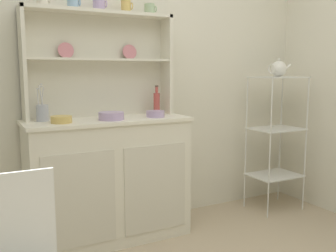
{
  "coord_description": "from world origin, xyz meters",
  "views": [
    {
      "loc": [
        -1.18,
        -1.18,
        1.23
      ],
      "look_at": [
        0.05,
        1.12,
        0.85
      ],
      "focal_mm": 40.72,
      "sensor_mm": 36.0,
      "label": 1
    }
  ],
  "objects": [
    {
      "name": "bakers_rack",
      "position": [
        1.21,
        1.28,
        0.74
      ],
      "size": [
        0.43,
        0.33,
        1.18
      ],
      "color": "silver",
      "rests_on": "ground"
    },
    {
      "name": "bowl_mixing_large",
      "position": [
        -0.64,
        1.29,
        0.92
      ],
      "size": [
        0.14,
        0.14,
        0.05
      ],
      "primitive_type": "cylinder",
      "color": "#DBB760",
      "rests_on": "hutch_cabinet"
    },
    {
      "name": "bowl_cream_small",
      "position": [
        0.04,
        1.29,
        0.92
      ],
      "size": [
        0.13,
        0.13,
        0.05
      ],
      "primitive_type": "cylinder",
      "color": "#B79ECC",
      "rests_on": "hutch_cabinet"
    },
    {
      "name": "hutch_cabinet",
      "position": [
        -0.3,
        1.37,
        0.46
      ],
      "size": [
        1.16,
        0.45,
        0.89
      ],
      "color": "silver",
      "rests_on": "ground"
    },
    {
      "name": "cup_sky_1",
      "position": [
        -0.48,
        1.49,
        1.69
      ],
      "size": [
        0.09,
        0.08,
        0.08
      ],
      "color": "#8EB2D1",
      "rests_on": "hutch_shelf_unit"
    },
    {
      "name": "cup_cream_0",
      "position": [
        -0.68,
        1.49,
        1.69
      ],
      "size": [
        0.08,
        0.07,
        0.08
      ],
      "color": "silver",
      "rests_on": "hutch_shelf_unit"
    },
    {
      "name": "cup_lilac_2",
      "position": [
        -0.3,
        1.49,
        1.69
      ],
      "size": [
        0.1,
        0.08,
        0.09
      ],
      "color": "#B79ECC",
      "rests_on": "hutch_shelf_unit"
    },
    {
      "name": "cup_gold_3",
      "position": [
        -0.1,
        1.49,
        1.69
      ],
      "size": [
        0.08,
        0.07,
        0.09
      ],
      "color": "#DBB760",
      "rests_on": "hutch_shelf_unit"
    },
    {
      "name": "hutch_shelf_unit",
      "position": [
        -0.3,
        1.53,
        1.33
      ],
      "size": [
        1.08,
        0.18,
        0.76
      ],
      "color": "silver",
      "rests_on": "hutch_cabinet"
    },
    {
      "name": "utensil_jar",
      "position": [
        -0.73,
        1.45,
        0.95
      ],
      "size": [
        0.08,
        0.08,
        0.25
      ],
      "color": "#B2B7C6",
      "rests_on": "hutch_cabinet"
    },
    {
      "name": "bowl_floral_medium",
      "position": [
        -0.3,
        1.29,
        0.92
      ],
      "size": [
        0.17,
        0.17,
        0.05
      ],
      "primitive_type": "cylinder",
      "color": "#B79ECC",
      "rests_on": "hutch_cabinet"
    },
    {
      "name": "cup_sage_4",
      "position": [
        0.09,
        1.49,
        1.69
      ],
      "size": [
        0.09,
        0.08,
        0.08
      ],
      "color": "#9EB78E",
      "rests_on": "hutch_shelf_unit"
    },
    {
      "name": "porcelain_teapot",
      "position": [
        1.21,
        1.28,
        1.25
      ],
      "size": [
        0.22,
        0.13,
        0.15
      ],
      "color": "white",
      "rests_on": "bakers_rack"
    },
    {
      "name": "jam_bottle",
      "position": [
        0.13,
        1.45,
        0.98
      ],
      "size": [
        0.05,
        0.05,
        0.22
      ],
      "color": "#B74C47",
      "rests_on": "hutch_cabinet"
    },
    {
      "name": "wall_back",
      "position": [
        0.0,
        1.62,
        1.25
      ],
      "size": [
        3.84,
        0.05,
        2.5
      ],
      "primitive_type": "cube",
      "color": "silver",
      "rests_on": "ground"
    }
  ]
}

